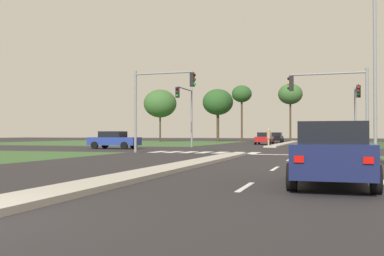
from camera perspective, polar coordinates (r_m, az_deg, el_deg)
ground_plane at (r=35.42m, az=8.53°, el=-2.86°), size 200.00×200.00×0.00m
grass_verge_far_left at (r=67.07m, az=-10.08°, el=-1.86°), size 35.00×35.00×0.01m
median_island_near at (r=16.93m, az=-1.52°, el=-4.94°), size 1.20×22.00×0.14m
median_island_far at (r=60.23m, az=12.22°, el=-1.92°), size 1.20×36.00×0.14m
lane_dash_near at (r=10.94m, az=6.91°, el=-7.57°), size 0.14×2.00×0.01m
lane_dash_second at (r=16.84m, az=10.66°, el=-5.17°), size 0.14×2.00×0.01m
lane_dash_third at (r=22.80m, az=12.45°, el=-4.01°), size 0.14×2.00×0.01m
edge_line_right at (r=17.07m, az=22.06°, el=-5.07°), size 0.14×24.00×0.01m
stop_bar_near at (r=28.05m, az=14.00°, el=-3.39°), size 6.40×0.50×0.01m
crosswalk_bar_near at (r=32.08m, az=-4.33°, el=-3.08°), size 0.70×2.80×0.01m
crosswalk_bar_second at (r=31.67m, az=-2.39°, el=-3.11°), size 0.70×2.80×0.01m
crosswalk_bar_third at (r=31.30m, az=-0.41°, el=-3.14°), size 0.70×2.80×0.01m
crosswalk_bar_fourth at (r=30.97m, az=1.62°, el=-3.17°), size 0.70×2.80×0.01m
crosswalk_bar_fifth at (r=30.67m, az=3.69°, el=-3.19°), size 0.70×2.80×0.01m
crosswalk_bar_sixth at (r=30.42m, az=5.80°, el=-3.20°), size 0.70×2.80×0.01m
crosswalk_bar_seventh at (r=30.21m, az=7.94°, el=-3.22°), size 0.70×2.80×0.01m
car_red_near at (r=55.23m, az=9.34°, el=-1.32°), size 1.97×4.45×1.49m
car_blue_second at (r=39.00m, az=-10.05°, el=-1.52°), size 4.44×2.07×1.53m
car_black_third at (r=66.48m, az=10.80°, el=-1.20°), size 1.99×4.38×1.52m
car_navy_fourth at (r=11.71m, az=17.69°, el=-3.11°), size 1.99×4.62×1.60m
traffic_signal_far_left at (r=42.11m, az=-0.70°, el=2.89°), size 0.32×4.63×5.80m
traffic_signal_far_right at (r=39.80m, az=20.48°, el=2.82°), size 0.32×5.12×5.40m
traffic_signal_near_right at (r=28.47m, az=18.08°, el=4.01°), size 4.80×0.32×5.27m
traffic_signal_near_left at (r=30.72m, az=-4.58°, el=4.17°), size 4.54×0.32×5.75m
street_lamp_second at (r=28.93m, az=22.52°, el=8.06°), size 0.56×1.92×10.37m
pedestrian_at_median at (r=43.53m, az=9.86°, el=-0.96°), size 0.34×0.34×1.67m
treeline_near at (r=73.87m, az=-4.14°, el=3.16°), size 5.48×5.48×8.70m
treeline_second at (r=75.94m, az=3.36°, el=3.34°), size 5.25×5.25×9.01m
treeline_third at (r=72.84m, az=6.45°, el=4.34°), size 3.26×3.26×9.26m
treeline_fourth at (r=73.45m, az=12.59°, el=4.26°), size 3.92×3.92×9.43m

